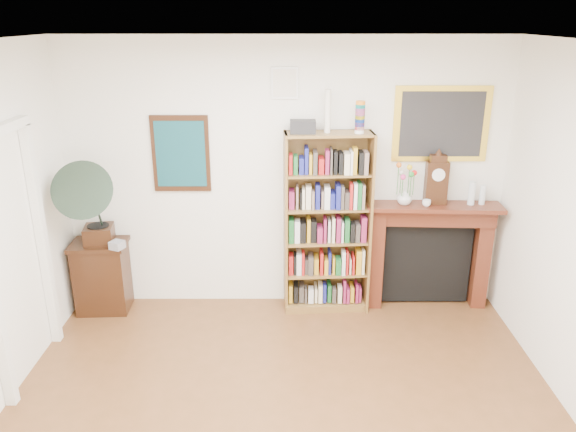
{
  "coord_description": "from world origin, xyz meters",
  "views": [
    {
      "loc": [
        0.03,
        -3.05,
        2.97
      ],
      "look_at": [
        0.03,
        1.6,
        1.3
      ],
      "focal_mm": 35.0,
      "sensor_mm": 36.0,
      "label": 1
    }
  ],
  "objects_px": {
    "bottle_right": "(483,195)",
    "cd_stack": "(117,245)",
    "mantel_clock": "(436,180)",
    "bottle_left": "(472,193)",
    "gramophone": "(89,198)",
    "bookshelf": "(327,214)",
    "teacup": "(427,203)",
    "side_cabinet": "(102,276)",
    "flower_vase": "(405,197)",
    "fireplace": "(429,246)"
  },
  "relations": [
    {
      "from": "side_cabinet",
      "to": "gramophone",
      "type": "relative_size",
      "value": 0.83
    },
    {
      "from": "bookshelf",
      "to": "bottle_left",
      "type": "distance_m",
      "value": 1.47
    },
    {
      "from": "side_cabinet",
      "to": "gramophone",
      "type": "xyz_separation_m",
      "value": [
        0.01,
        -0.14,
        0.91
      ]
    },
    {
      "from": "bookshelf",
      "to": "fireplace",
      "type": "xyz_separation_m",
      "value": [
        1.09,
        0.08,
        -0.38
      ]
    },
    {
      "from": "bottle_left",
      "to": "teacup",
      "type": "bearing_deg",
      "value": -172.44
    },
    {
      "from": "bookshelf",
      "to": "teacup",
      "type": "bearing_deg",
      "value": -6.12
    },
    {
      "from": "fireplace",
      "to": "cd_stack",
      "type": "relative_size",
      "value": 11.54
    },
    {
      "from": "bookshelf",
      "to": "gramophone",
      "type": "xyz_separation_m",
      "value": [
        -2.34,
        -0.19,
        0.23
      ]
    },
    {
      "from": "teacup",
      "to": "bottle_right",
      "type": "relative_size",
      "value": 0.43
    },
    {
      "from": "fireplace",
      "to": "gramophone",
      "type": "distance_m",
      "value": 3.49
    },
    {
      "from": "fireplace",
      "to": "mantel_clock",
      "type": "bearing_deg",
      "value": -52.7
    },
    {
      "from": "side_cabinet",
      "to": "cd_stack",
      "type": "height_order",
      "value": "cd_stack"
    },
    {
      "from": "mantel_clock",
      "to": "teacup",
      "type": "distance_m",
      "value": 0.25
    },
    {
      "from": "bottle_right",
      "to": "teacup",
      "type": "bearing_deg",
      "value": -172.95
    },
    {
      "from": "gramophone",
      "to": "bottle_right",
      "type": "xyz_separation_m",
      "value": [
        3.91,
        0.22,
        -0.03
      ]
    },
    {
      "from": "bottle_left",
      "to": "gramophone",
      "type": "bearing_deg",
      "value": -176.82
    },
    {
      "from": "cd_stack",
      "to": "flower_vase",
      "type": "xyz_separation_m",
      "value": [
        2.89,
        0.23,
        0.43
      ]
    },
    {
      "from": "bottle_right",
      "to": "cd_stack",
      "type": "bearing_deg",
      "value": -176.28
    },
    {
      "from": "gramophone",
      "to": "teacup",
      "type": "bearing_deg",
      "value": -6.36
    },
    {
      "from": "bookshelf",
      "to": "bottle_right",
      "type": "distance_m",
      "value": 1.58
    },
    {
      "from": "gramophone",
      "to": "bottle_left",
      "type": "bearing_deg",
      "value": -5.74
    },
    {
      "from": "cd_stack",
      "to": "bottle_left",
      "type": "xyz_separation_m",
      "value": [
        3.56,
        0.23,
        0.47
      ]
    },
    {
      "from": "bookshelf",
      "to": "flower_vase",
      "type": "bearing_deg",
      "value": -1.97
    },
    {
      "from": "bookshelf",
      "to": "fireplace",
      "type": "distance_m",
      "value": 1.15
    },
    {
      "from": "side_cabinet",
      "to": "bottle_left",
      "type": "bearing_deg",
      "value": -1.46
    },
    {
      "from": "fireplace",
      "to": "teacup",
      "type": "bearing_deg",
      "value": -126.58
    },
    {
      "from": "bookshelf",
      "to": "gramophone",
      "type": "bearing_deg",
      "value": -179.36
    },
    {
      "from": "mantel_clock",
      "to": "bottle_left",
      "type": "bearing_deg",
      "value": -4.74
    },
    {
      "from": "teacup",
      "to": "bottle_right",
      "type": "distance_m",
      "value": 0.59
    },
    {
      "from": "side_cabinet",
      "to": "mantel_clock",
      "type": "height_order",
      "value": "mantel_clock"
    },
    {
      "from": "fireplace",
      "to": "flower_vase",
      "type": "relative_size",
      "value": 8.68
    },
    {
      "from": "mantel_clock",
      "to": "teacup",
      "type": "bearing_deg",
      "value": -136.12
    },
    {
      "from": "gramophone",
      "to": "mantel_clock",
      "type": "bearing_deg",
      "value": -4.82
    },
    {
      "from": "fireplace",
      "to": "bottle_left",
      "type": "height_order",
      "value": "bottle_left"
    },
    {
      "from": "side_cabinet",
      "to": "flower_vase",
      "type": "bearing_deg",
      "value": -1.18
    },
    {
      "from": "flower_vase",
      "to": "bottle_left",
      "type": "distance_m",
      "value": 0.68
    },
    {
      "from": "bookshelf",
      "to": "bottle_right",
      "type": "bearing_deg",
      "value": -2.71
    },
    {
      "from": "gramophone",
      "to": "mantel_clock",
      "type": "height_order",
      "value": "gramophone"
    },
    {
      "from": "cd_stack",
      "to": "bottle_right",
      "type": "height_order",
      "value": "bottle_right"
    },
    {
      "from": "bookshelf",
      "to": "fireplace",
      "type": "relative_size",
      "value": 1.58
    },
    {
      "from": "flower_vase",
      "to": "bottle_left",
      "type": "bearing_deg",
      "value": -0.26
    },
    {
      "from": "cd_stack",
      "to": "mantel_clock",
      "type": "distance_m",
      "value": 3.27
    },
    {
      "from": "fireplace",
      "to": "mantel_clock",
      "type": "height_order",
      "value": "mantel_clock"
    },
    {
      "from": "fireplace",
      "to": "gramophone",
      "type": "height_order",
      "value": "gramophone"
    },
    {
      "from": "side_cabinet",
      "to": "mantel_clock",
      "type": "xyz_separation_m",
      "value": [
        3.45,
        0.11,
        1.02
      ]
    },
    {
      "from": "bookshelf",
      "to": "cd_stack",
      "type": "bearing_deg",
      "value": -178.36
    },
    {
      "from": "side_cabinet",
      "to": "bookshelf",
      "type": "bearing_deg",
      "value": -1.37
    },
    {
      "from": "gramophone",
      "to": "mantel_clock",
      "type": "relative_size",
      "value": 1.84
    },
    {
      "from": "side_cabinet",
      "to": "gramophone",
      "type": "bearing_deg",
      "value": -87.88
    },
    {
      "from": "cd_stack",
      "to": "flower_vase",
      "type": "height_order",
      "value": "flower_vase"
    }
  ]
}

